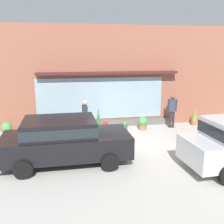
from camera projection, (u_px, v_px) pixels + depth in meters
name	position (u px, v px, depth m)	size (l,w,h in m)	color
ground_plane	(120.00, 146.00, 10.67)	(60.00, 60.00, 0.00)	#B2AFA8
curb_strip	(121.00, 147.00, 10.46)	(14.00, 0.24, 0.12)	#B2B2AD
storefront	(108.00, 78.00, 13.14)	(14.00, 0.81, 5.15)	#935642
fire_hydrant	(105.00, 131.00, 11.28)	(0.41, 0.38, 0.88)	red
pedestrian_with_handbag	(85.00, 116.00, 11.40)	(0.24, 0.66, 1.77)	#232328
pedestrian_passerby	(172.00, 108.00, 13.10)	(0.48, 0.28, 1.74)	#232328
parked_car_black	(64.00, 138.00, 8.92)	(4.45, 2.19, 1.60)	black
potted_plant_window_left	(35.00, 126.00, 12.24)	(0.41, 0.41, 0.84)	#4C4C51
potted_plant_trailing_edge	(7.00, 129.00, 12.02)	(0.49, 0.49, 0.63)	#33473D
potted_plant_corner_tall	(98.00, 120.00, 12.58)	(0.24, 0.24, 1.18)	#9E6042
potted_plant_window_center	(125.00, 125.00, 12.93)	(0.27, 0.27, 0.45)	#4C4C51
potted_plant_window_right	(194.00, 117.00, 13.72)	(0.32, 0.32, 0.91)	#9E6042
potted_plant_low_front	(57.00, 126.00, 12.24)	(0.49, 0.49, 0.80)	#4C4C51
potted_plant_near_hydrant	(143.00, 123.00, 12.92)	(0.48, 0.48, 0.67)	#9E6042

